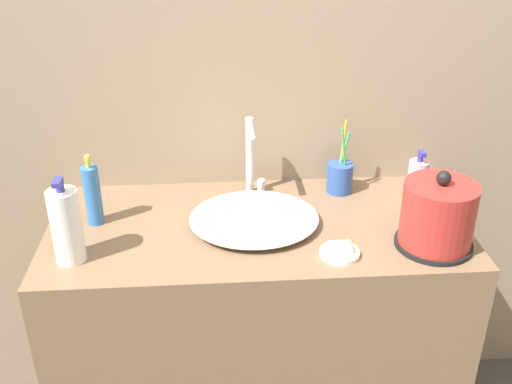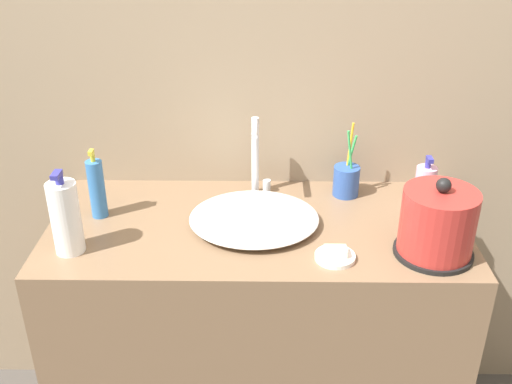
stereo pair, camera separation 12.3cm
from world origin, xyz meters
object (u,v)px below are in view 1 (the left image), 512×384
at_px(toothbrush_cup, 340,177).
at_px(lotion_bottle, 66,226).
at_px(electric_kettle, 437,218).
at_px(faucet, 251,154).
at_px(shampoo_bottle, 417,179).
at_px(mouthwash_bottle, 93,195).

xyz_separation_m(toothbrush_cup, lotion_bottle, (-0.74, -0.32, 0.05)).
bearing_deg(electric_kettle, faucet, 144.54).
distance_m(faucet, shampoo_bottle, 0.49).
bearing_deg(mouthwash_bottle, lotion_bottle, -99.85).
relative_size(electric_kettle, shampoo_bottle, 1.37).
relative_size(toothbrush_cup, shampoo_bottle, 1.45).
relative_size(electric_kettle, lotion_bottle, 0.94).
xyz_separation_m(electric_kettle, lotion_bottle, (-0.92, 0.00, 0.01)).
bearing_deg(faucet, lotion_bottle, -145.98).
bearing_deg(mouthwash_bottle, electric_kettle, -11.64).
xyz_separation_m(faucet, electric_kettle, (0.45, -0.32, -0.05)).
xyz_separation_m(faucet, shampoo_bottle, (0.49, -0.06, -0.07)).
bearing_deg(shampoo_bottle, toothbrush_cup, 164.35).
height_order(faucet, electric_kettle, faucet).
bearing_deg(electric_kettle, mouthwash_bottle, 168.36).
relative_size(faucet, mouthwash_bottle, 1.17).
bearing_deg(shampoo_bottle, mouthwash_bottle, -175.27).
height_order(toothbrush_cup, shampoo_bottle, toothbrush_cup).
height_order(toothbrush_cup, mouthwash_bottle, toothbrush_cup).
bearing_deg(electric_kettle, toothbrush_cup, 119.75).
height_order(lotion_bottle, mouthwash_bottle, lotion_bottle).
bearing_deg(shampoo_bottle, lotion_bottle, -164.96).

